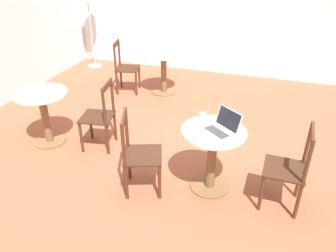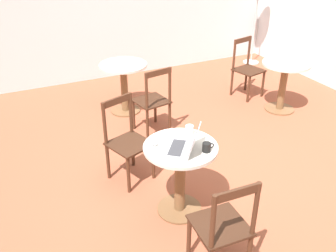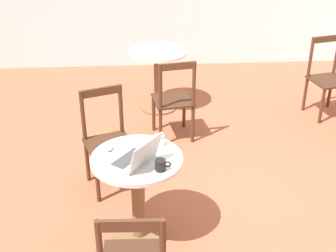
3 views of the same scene
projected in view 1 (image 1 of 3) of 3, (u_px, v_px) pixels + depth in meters
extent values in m
plane|color=#9E5138|center=(181.00, 159.00, 4.02)|extent=(16.00, 16.00, 0.00)
cube|color=silver|center=(231.00, 3.00, 6.04)|extent=(0.06, 9.40, 2.70)
cylinder|color=brown|center=(209.00, 186.00, 3.57)|extent=(0.42, 0.42, 0.02)
cylinder|color=brown|center=(211.00, 160.00, 3.40)|extent=(0.10, 0.10, 0.66)
cylinder|color=silver|center=(214.00, 132.00, 3.23)|extent=(0.65, 0.65, 0.03)
cylinder|color=brown|center=(164.00, 92.00, 5.83)|extent=(0.42, 0.42, 0.02)
cylinder|color=brown|center=(164.00, 73.00, 5.66)|extent=(0.10, 0.10, 0.66)
cylinder|color=silver|center=(164.00, 54.00, 5.49)|extent=(0.65, 0.65, 0.03)
cylinder|color=brown|center=(50.00, 141.00, 4.38)|extent=(0.42, 0.42, 0.02)
cylinder|color=brown|center=(46.00, 118.00, 4.22)|extent=(0.10, 0.10, 0.66)
cylinder|color=silver|center=(40.00, 94.00, 4.05)|extent=(0.65, 0.65, 0.03)
cylinder|color=#472819|center=(261.00, 193.00, 3.17)|extent=(0.04, 0.04, 0.41)
cylinder|color=#472819|center=(265.00, 173.00, 3.44)|extent=(0.04, 0.04, 0.41)
cylinder|color=#472819|center=(298.00, 202.00, 3.07)|extent=(0.04, 0.04, 0.41)
cylinder|color=#472819|center=(299.00, 180.00, 3.34)|extent=(0.04, 0.04, 0.41)
cube|color=#3C2215|center=(284.00, 169.00, 3.15)|extent=(0.40, 0.40, 0.02)
cylinder|color=#472819|center=(308.00, 162.00, 2.84)|extent=(0.04, 0.04, 0.45)
cylinder|color=#472819|center=(308.00, 143.00, 3.12)|extent=(0.04, 0.04, 0.45)
cube|color=#472819|center=(313.00, 134.00, 2.89)|extent=(0.37, 0.04, 0.07)
cylinder|color=#472819|center=(160.00, 163.00, 3.61)|extent=(0.04, 0.04, 0.41)
cylinder|color=#472819|center=(160.00, 182.00, 3.32)|extent=(0.04, 0.04, 0.41)
cylinder|color=#472819|center=(129.00, 163.00, 3.60)|extent=(0.04, 0.04, 0.41)
cylinder|color=#472819|center=(126.00, 183.00, 3.31)|extent=(0.04, 0.04, 0.41)
cube|color=#3C2215|center=(143.00, 155.00, 3.35)|extent=(0.49, 0.49, 0.02)
cylinder|color=#472819|center=(126.00, 127.00, 3.38)|extent=(0.04, 0.04, 0.45)
cylinder|color=#472819|center=(123.00, 145.00, 3.09)|extent=(0.04, 0.04, 0.45)
cube|color=#472819|center=(124.00, 118.00, 3.14)|extent=(0.36, 0.15, 0.07)
cylinder|color=#472819|center=(139.00, 77.00, 5.91)|extent=(0.04, 0.04, 0.41)
cylinder|color=#472819|center=(136.00, 84.00, 5.62)|extent=(0.04, 0.04, 0.41)
cylinder|color=#472819|center=(121.00, 76.00, 5.94)|extent=(0.04, 0.04, 0.41)
cylinder|color=#472819|center=(117.00, 83.00, 5.64)|extent=(0.04, 0.04, 0.41)
cube|color=#3C2215|center=(128.00, 68.00, 5.67)|extent=(0.47, 0.47, 0.02)
cylinder|color=#472819|center=(119.00, 52.00, 5.72)|extent=(0.04, 0.04, 0.45)
cylinder|color=#472819|center=(115.00, 58.00, 5.42)|extent=(0.04, 0.04, 0.45)
cube|color=#472819|center=(116.00, 44.00, 5.47)|extent=(0.36, 0.11, 0.07)
cylinder|color=#472819|center=(81.00, 138.00, 4.07)|extent=(0.04, 0.04, 0.41)
cylinder|color=#472819|center=(91.00, 125.00, 4.37)|extent=(0.04, 0.04, 0.41)
cylinder|color=#472819|center=(107.00, 140.00, 4.03)|extent=(0.04, 0.04, 0.41)
cylinder|color=#472819|center=(115.00, 126.00, 4.32)|extent=(0.04, 0.04, 0.41)
cube|color=#3C2215|center=(97.00, 117.00, 4.09)|extent=(0.45, 0.45, 0.02)
cylinder|color=#472819|center=(104.00, 107.00, 3.81)|extent=(0.04, 0.04, 0.45)
cylinder|color=#472819|center=(112.00, 95.00, 4.10)|extent=(0.04, 0.04, 0.45)
cube|color=#472819|center=(107.00, 86.00, 3.86)|extent=(0.37, 0.09, 0.07)
cylinder|color=#B7B7B7|center=(95.00, 66.00, 7.06)|extent=(0.30, 0.30, 0.02)
cylinder|color=#B7B7B7|center=(91.00, 34.00, 6.73)|extent=(0.02, 0.02, 1.33)
cube|color=#B7B7BC|center=(218.00, 132.00, 3.18)|extent=(0.35, 0.37, 0.02)
cube|color=#38383D|center=(216.00, 132.00, 3.16)|extent=(0.25, 0.28, 0.00)
cube|color=#B7B7BC|center=(229.00, 119.00, 3.19)|extent=(0.24, 0.28, 0.20)
cube|color=black|center=(228.00, 119.00, 3.18)|extent=(0.22, 0.26, 0.18)
ellipsoid|color=#B7B7BC|center=(196.00, 137.00, 3.09)|extent=(0.06, 0.10, 0.03)
cylinder|color=black|center=(234.00, 122.00, 3.29)|extent=(0.07, 0.07, 0.08)
torus|color=black|center=(234.00, 119.00, 3.33)|extent=(0.05, 0.01, 0.05)
cylinder|color=silver|center=(203.00, 117.00, 3.39)|extent=(0.07, 0.07, 0.09)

